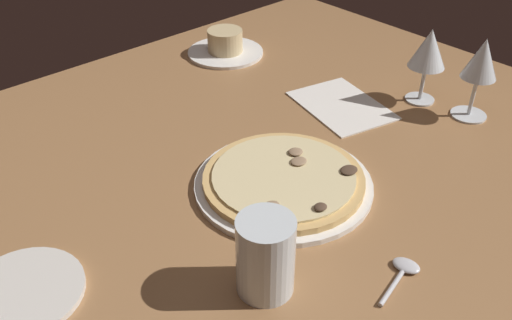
# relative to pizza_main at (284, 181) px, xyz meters

# --- Properties ---
(dining_table) EXTENTS (1.50, 1.10, 0.04)m
(dining_table) POSITION_rel_pizza_main_xyz_m (-0.02, 0.12, -0.03)
(dining_table) COLOR #996B42
(dining_table) RESTS_ON ground
(pizza_main) EXTENTS (0.30, 0.30, 0.03)m
(pizza_main) POSITION_rel_pizza_main_xyz_m (0.00, 0.00, 0.00)
(pizza_main) COLOR white
(pizza_main) RESTS_ON dining_table
(ramekin_on_saucer) EXTENTS (0.19, 0.19, 0.06)m
(ramekin_on_saucer) POSITION_rel_pizza_main_xyz_m (0.27, 0.48, 0.01)
(ramekin_on_saucer) COLOR white
(ramekin_on_saucer) RESTS_ON dining_table
(wine_glass_far) EXTENTS (0.07, 0.07, 0.17)m
(wine_glass_far) POSITION_rel_pizza_main_xyz_m (0.45, -0.08, 0.11)
(wine_glass_far) COLOR silver
(wine_glass_far) RESTS_ON dining_table
(wine_glass_near) EXTENTS (0.08, 0.08, 0.16)m
(wine_glass_near) POSITION_rel_pizza_main_xyz_m (0.43, 0.02, 0.10)
(wine_glass_near) COLOR silver
(wine_glass_near) RESTS_ON dining_table
(water_glass) EXTENTS (0.08, 0.08, 0.12)m
(water_glass) POSITION_rel_pizza_main_xyz_m (-0.18, -0.14, 0.04)
(water_glass) COLOR silver
(water_glass) RESTS_ON dining_table
(side_plate) EXTENTS (0.16, 0.16, 0.01)m
(side_plate) POSITION_rel_pizza_main_xyz_m (-0.43, 0.07, -0.01)
(side_plate) COLOR silver
(side_plate) RESTS_ON dining_table
(paper_menu) EXTENTS (0.19, 0.24, 0.00)m
(paper_menu) POSITION_rel_pizza_main_xyz_m (0.28, 0.12, -0.01)
(paper_menu) COLOR white
(paper_menu) RESTS_ON dining_table
(spoon) EXTENTS (0.10, 0.05, 0.01)m
(spoon) POSITION_rel_pizza_main_xyz_m (-0.02, -0.25, -0.01)
(spoon) COLOR silver
(spoon) RESTS_ON dining_table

